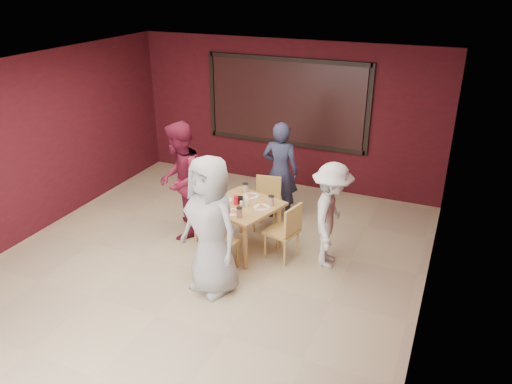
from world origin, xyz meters
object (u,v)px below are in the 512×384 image
at_px(diner_front, 211,226).
at_px(dining_table, 243,210).
at_px(chair_left, 205,212).
at_px(diner_right, 331,216).
at_px(chair_back, 267,200).
at_px(diner_left, 180,181).
at_px(diner_back, 280,171).
at_px(chair_right, 286,229).
at_px(chair_front, 216,240).

bearing_deg(diner_front, dining_table, 112.58).
relative_size(chair_left, diner_right, 0.54).
height_order(dining_table, diner_front, diner_front).
distance_m(chair_back, diner_left, 1.46).
relative_size(dining_table, chair_back, 1.41).
bearing_deg(chair_back, diner_back, 79.46).
distance_m(chair_right, diner_left, 1.85).
height_order(chair_front, chair_right, chair_right).
bearing_deg(chair_right, diner_right, 12.25).
height_order(chair_left, diner_back, diner_back).
relative_size(chair_front, chair_right, 1.00).
bearing_deg(diner_back, chair_front, 80.39).
xyz_separation_m(chair_left, diner_right, (1.98, 0.06, 0.30)).
relative_size(dining_table, chair_right, 1.37).
distance_m(dining_table, diner_right, 1.32).
height_order(diner_back, diner_left, diner_left).
distance_m(dining_table, chair_back, 0.87).
bearing_deg(chair_back, diner_left, -146.22).
xyz_separation_m(chair_right, diner_right, (0.62, 0.13, 0.28)).
distance_m(chair_back, chair_right, 1.07).
height_order(chair_front, diner_back, diner_back).
xyz_separation_m(chair_right, diner_front, (-0.64, -1.08, 0.45)).
xyz_separation_m(diner_left, diner_right, (2.41, 0.05, -0.15)).
bearing_deg(chair_front, diner_right, 30.52).
xyz_separation_m(dining_table, chair_front, (-0.08, -0.69, -0.18)).
bearing_deg(chair_back, chair_right, -53.15).
height_order(chair_right, diner_right, diner_right).
relative_size(dining_table, chair_front, 1.38).
distance_m(dining_table, diner_left, 1.14).
xyz_separation_m(diner_front, diner_back, (0.07, 2.33, -0.09)).
height_order(dining_table, diner_right, diner_right).
relative_size(dining_table, diner_right, 0.78).
bearing_deg(chair_right, chair_front, -138.51).
bearing_deg(chair_back, chair_left, -133.11).
bearing_deg(diner_left, chair_left, 70.30).
xyz_separation_m(dining_table, chair_back, (0.05, 0.85, -0.19)).
relative_size(chair_back, diner_back, 0.50).
bearing_deg(chair_left, diner_left, 179.43).
height_order(dining_table, diner_left, diner_left).
bearing_deg(diner_front, chair_left, 141.86).
bearing_deg(dining_table, chair_left, 173.71).
bearing_deg(chair_right, chair_left, 176.75).
height_order(chair_front, diner_front, diner_front).
xyz_separation_m(chair_front, diner_right, (1.39, 0.82, 0.28)).
distance_m(chair_front, chair_left, 0.97).
distance_m(chair_front, chair_back, 1.55).
bearing_deg(chair_front, chair_right, 41.49).
distance_m(chair_right, diner_back, 1.42).
height_order(dining_table, chair_right, dining_table).
bearing_deg(diner_back, diner_front, 84.84).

